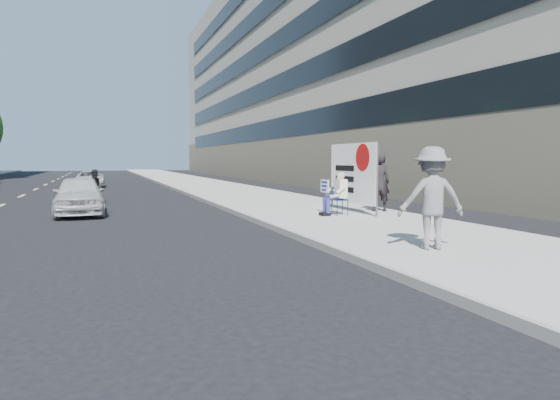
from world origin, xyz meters
name	(u,v)px	position (x,y,z in m)	size (l,w,h in m)	color
ground	(271,265)	(0.00, 0.00, 0.00)	(160.00, 160.00, 0.00)	black
near_sidewalk	(225,190)	(4.00, 20.00, 0.07)	(5.00, 120.00, 0.15)	gray
near_building	(336,66)	(17.00, 32.00, 10.00)	(14.00, 70.00, 20.00)	#A29C8C
seated_protester	(336,191)	(3.94, 5.45, 0.87)	(0.83, 1.12, 1.31)	navy
jogger	(431,198)	(3.08, -0.31, 1.11)	(1.24, 0.71, 1.92)	slate
pedestrian_woman	(379,182)	(5.80, 6.05, 1.09)	(0.69, 0.45, 1.88)	black
protest_banner	(352,173)	(4.88, 6.19, 1.40)	(0.08, 3.06, 2.20)	#4C4C4C
white_sedan_near	(79,195)	(-3.42, 9.69, 0.65)	(1.54, 3.83, 1.30)	silver
white_sedan_far	(90,179)	(-3.39, 27.04, 0.54)	(1.81, 3.92, 1.09)	silver
motorcycle	(96,188)	(-2.92, 13.95, 0.64)	(0.75, 2.05, 1.42)	black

